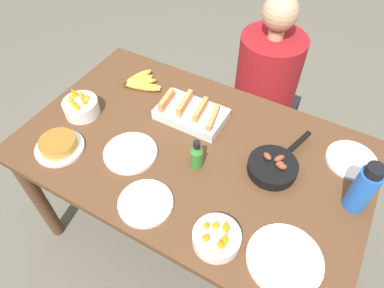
# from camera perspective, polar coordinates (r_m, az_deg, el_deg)

# --- Properties ---
(ground_plane) EXTENTS (14.00, 14.00, 0.00)m
(ground_plane) POSITION_cam_1_polar(r_m,az_deg,el_deg) (2.15, 0.00, -13.94)
(ground_plane) COLOR #666051
(dining_table) EXTENTS (1.53, 0.94, 0.76)m
(dining_table) POSITION_cam_1_polar(r_m,az_deg,el_deg) (1.59, 0.00, -3.11)
(dining_table) COLOR brown
(dining_table) RESTS_ON ground_plane
(banana_bunch) EXTENTS (0.21, 0.19, 0.04)m
(banana_bunch) POSITION_cam_1_polar(r_m,az_deg,el_deg) (1.83, -8.65, 10.12)
(banana_bunch) COLOR gold
(banana_bunch) RESTS_ON dining_table
(melon_tray) EXTENTS (0.32, 0.20, 0.10)m
(melon_tray) POSITION_cam_1_polar(r_m,az_deg,el_deg) (1.62, -0.15, 5.18)
(melon_tray) COLOR silver
(melon_tray) RESTS_ON dining_table
(skillet) EXTENTS (0.21, 0.36, 0.08)m
(skillet) POSITION_cam_1_polar(r_m,az_deg,el_deg) (1.46, 13.44, -3.62)
(skillet) COLOR black
(skillet) RESTS_ON dining_table
(frittata_plate_center) EXTENTS (0.21, 0.21, 0.06)m
(frittata_plate_center) POSITION_cam_1_polar(r_m,az_deg,el_deg) (1.60, -21.33, -0.21)
(frittata_plate_center) COLOR white
(frittata_plate_center) RESTS_ON dining_table
(empty_plate_near_front) EXTENTS (0.21, 0.21, 0.02)m
(empty_plate_near_front) POSITION_cam_1_polar(r_m,az_deg,el_deg) (1.35, -7.73, -9.72)
(empty_plate_near_front) COLOR white
(empty_plate_near_front) RESTS_ON dining_table
(empty_plate_far_left) EXTENTS (0.23, 0.23, 0.02)m
(empty_plate_far_left) POSITION_cam_1_polar(r_m,az_deg,el_deg) (1.51, -10.22, -1.45)
(empty_plate_far_left) COLOR white
(empty_plate_far_left) RESTS_ON dining_table
(empty_plate_far_right) EXTENTS (0.27, 0.27, 0.02)m
(empty_plate_far_right) POSITION_cam_1_polar(r_m,az_deg,el_deg) (1.28, 15.18, -18.06)
(empty_plate_far_right) COLOR white
(empty_plate_far_right) RESTS_ON dining_table
(empty_plate_mid_edge) EXTENTS (0.21, 0.21, 0.02)m
(empty_plate_mid_edge) POSITION_cam_1_polar(r_m,az_deg,el_deg) (1.61, 25.02, -2.42)
(empty_plate_mid_edge) COLOR white
(empty_plate_mid_edge) RESTS_ON dining_table
(fruit_bowl_mango) EXTENTS (0.17, 0.17, 0.13)m
(fruit_bowl_mango) POSITION_cam_1_polar(r_m,az_deg,el_deg) (1.72, -18.05, 6.03)
(fruit_bowl_mango) COLOR white
(fruit_bowl_mango) RESTS_ON dining_table
(fruit_bowl_citrus) EXTENTS (0.17, 0.17, 0.11)m
(fruit_bowl_citrus) POSITION_cam_1_polar(r_m,az_deg,el_deg) (1.25, 4.15, -15.21)
(fruit_bowl_citrus) COLOR white
(fruit_bowl_citrus) RESTS_ON dining_table
(water_bottle) EXTENTS (0.08, 0.08, 0.24)m
(water_bottle) POSITION_cam_1_polar(r_m,az_deg,el_deg) (1.40, 26.67, -6.62)
(water_bottle) COLOR blue
(water_bottle) RESTS_ON dining_table
(hot_sauce_bottle) EXTENTS (0.05, 0.05, 0.15)m
(hot_sauce_bottle) POSITION_cam_1_polar(r_m,az_deg,el_deg) (1.41, 0.77, -1.92)
(hot_sauce_bottle) COLOR #337F2D
(hot_sauce_bottle) RESTS_ON dining_table
(person_figure) EXTENTS (0.40, 0.40, 1.16)m
(person_figure) POSITION_cam_1_polar(r_m,az_deg,el_deg) (2.21, 11.59, 6.94)
(person_figure) COLOR black
(person_figure) RESTS_ON ground_plane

